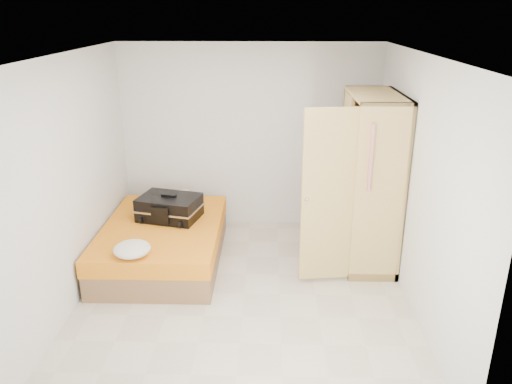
{
  "coord_description": "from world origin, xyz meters",
  "views": [
    {
      "loc": [
        0.26,
        -4.85,
        3.01
      ],
      "look_at": [
        0.12,
        0.59,
        1.0
      ],
      "focal_mm": 35.0,
      "sensor_mm": 36.0,
      "label": 1
    }
  ],
  "objects_px": {
    "bed": "(163,242)",
    "person": "(317,195)",
    "round_cushion": "(132,249)",
    "suitcase": "(169,208)",
    "wardrobe": "(367,186)"
  },
  "relations": [
    {
      "from": "person",
      "to": "suitcase",
      "type": "bearing_deg",
      "value": 79.25
    },
    {
      "from": "suitcase",
      "to": "round_cushion",
      "type": "distance_m",
      "value": 1.05
    },
    {
      "from": "bed",
      "to": "round_cushion",
      "type": "distance_m",
      "value": 0.9
    },
    {
      "from": "bed",
      "to": "person",
      "type": "distance_m",
      "value": 2.04
    },
    {
      "from": "wardrobe",
      "to": "suitcase",
      "type": "xyz_separation_m",
      "value": [
        -2.44,
        0.11,
        -0.35
      ]
    },
    {
      "from": "wardrobe",
      "to": "person",
      "type": "xyz_separation_m",
      "value": [
        -0.56,
        0.28,
        -0.24
      ]
    },
    {
      "from": "wardrobe",
      "to": "bed",
      "type": "bearing_deg",
      "value": -177.94
    },
    {
      "from": "person",
      "to": "bed",
      "type": "bearing_deg",
      "value": 84.8
    },
    {
      "from": "wardrobe",
      "to": "suitcase",
      "type": "height_order",
      "value": "wardrobe"
    },
    {
      "from": "bed",
      "to": "suitcase",
      "type": "distance_m",
      "value": 0.44
    },
    {
      "from": "person",
      "to": "round_cushion",
      "type": "xyz_separation_m",
      "value": [
        -2.09,
        -1.2,
        -0.19
      ]
    },
    {
      "from": "suitcase",
      "to": "bed",
      "type": "bearing_deg",
      "value": -93.48
    },
    {
      "from": "bed",
      "to": "person",
      "type": "xyz_separation_m",
      "value": [
        1.94,
        0.37,
        0.51
      ]
    },
    {
      "from": "person",
      "to": "wardrobe",
      "type": "bearing_deg",
      "value": -132.58
    },
    {
      "from": "bed",
      "to": "wardrobe",
      "type": "height_order",
      "value": "wardrobe"
    }
  ]
}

